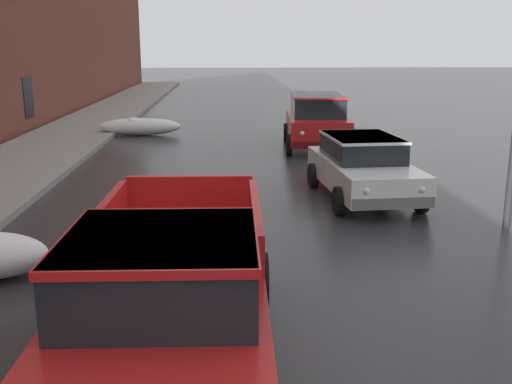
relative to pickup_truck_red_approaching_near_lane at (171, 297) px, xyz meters
The scene contains 5 objects.
left_sidewalk_slab 12.73m from the pickup_truck_red_approaching_near_lane, 115.03° to the left, with size 3.35×80.00×0.15m, color gray.
snow_bank_near_corner_left 17.90m from the pickup_truck_red_approaching_near_lane, 98.97° to the left, with size 3.16×0.94×0.71m.
pickup_truck_red_approaching_near_lane is the anchor object (origin of this frame).
sedan_white_parked_kerbside_close 8.24m from the pickup_truck_red_approaching_near_lane, 63.54° to the left, with size 2.15×4.19×1.42m.
suv_red_parked_kerbside_mid 14.76m from the pickup_truck_red_approaching_near_lane, 75.69° to the left, with size 2.34×4.57×1.82m.
Camera 1 is at (-0.57, 0.78, 3.38)m, focal length 41.82 mm.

